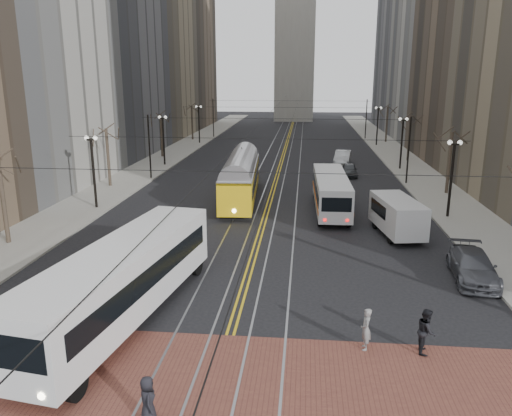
% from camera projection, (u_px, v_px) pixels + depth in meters
% --- Properties ---
extents(ground, '(260.00, 260.00, 0.00)m').
position_uv_depth(ground, '(233.00, 324.00, 21.55)').
color(ground, black).
rests_on(ground, ground).
extents(sidewalk_left, '(5.00, 140.00, 0.15)m').
position_uv_depth(sidewalk_left, '(170.00, 156.00, 66.23)').
color(sidewalk_left, gray).
rests_on(sidewalk_left, ground).
extents(sidewalk_right, '(5.00, 140.00, 0.15)m').
position_uv_depth(sidewalk_right, '(400.00, 159.00, 63.38)').
color(sidewalk_right, gray).
rests_on(sidewalk_right, ground).
extents(crosswalk_band, '(25.00, 6.00, 0.01)m').
position_uv_depth(crosswalk_band, '(217.00, 378.00, 17.70)').
color(crosswalk_band, brown).
rests_on(crosswalk_band, ground).
extents(streetcar_rails, '(4.80, 130.00, 0.02)m').
position_uv_depth(streetcar_rails, '(282.00, 158.00, 64.82)').
color(streetcar_rails, gray).
rests_on(streetcar_rails, ground).
extents(centre_lines, '(0.42, 130.00, 0.01)m').
position_uv_depth(centre_lines, '(282.00, 158.00, 64.82)').
color(centre_lines, gold).
rests_on(centre_lines, ground).
extents(building_left_mid, '(16.00, 20.00, 34.00)m').
position_uv_depth(building_left_mid, '(86.00, 22.00, 63.83)').
color(building_left_mid, slate).
rests_on(building_left_mid, ground).
extents(building_left_far, '(16.00, 20.00, 40.00)m').
position_uv_depth(building_left_far, '(168.00, 27.00, 101.52)').
color(building_left_far, brown).
rests_on(building_left_far, ground).
extents(building_right_mid, '(16.00, 20.00, 34.00)m').
position_uv_depth(building_right_mid, '(500.00, 18.00, 58.99)').
color(building_right_mid, brown).
rests_on(building_right_mid, ground).
extents(building_right_far, '(16.00, 20.00, 40.00)m').
position_uv_depth(building_right_far, '(425.00, 24.00, 96.68)').
color(building_right_far, slate).
rests_on(building_right_far, ground).
extents(lamp_posts, '(27.60, 57.20, 5.60)m').
position_uv_depth(lamp_posts, '(275.00, 156.00, 48.47)').
color(lamp_posts, black).
rests_on(lamp_posts, ground).
extents(street_trees, '(31.68, 53.28, 5.60)m').
position_uv_depth(street_trees, '(279.00, 147.00, 54.72)').
color(street_trees, '#382D23').
rests_on(street_trees, ground).
extents(trolley_wires, '(25.96, 120.00, 6.60)m').
position_uv_depth(trolley_wires, '(279.00, 139.00, 54.07)').
color(trolley_wires, black).
rests_on(trolley_wires, ground).
extents(transit_bus, '(4.83, 13.75, 3.37)m').
position_uv_depth(transit_bus, '(123.00, 284.00, 21.57)').
color(transit_bus, white).
rests_on(transit_bus, ground).
extents(streetcar, '(3.30, 13.80, 3.22)m').
position_uv_depth(streetcar, '(241.00, 182.00, 42.56)').
color(streetcar, yellow).
rests_on(streetcar, ground).
extents(rear_bus, '(2.64, 10.99, 2.85)m').
position_uv_depth(rear_bus, '(331.00, 193.00, 39.21)').
color(rear_bus, '#BDBDBD').
rests_on(rear_bus, ground).
extents(cargo_van, '(3.09, 5.94, 2.50)m').
position_uv_depth(cargo_van, '(397.00, 217.00, 33.19)').
color(cargo_van, silver).
rests_on(cargo_van, ground).
extents(sedan_grey, '(1.73, 4.01, 1.35)m').
position_uv_depth(sedan_grey, '(349.00, 170.00, 53.03)').
color(sedan_grey, '#393C40').
rests_on(sedan_grey, ground).
extents(sedan_silver, '(2.50, 5.30, 1.68)m').
position_uv_depth(sedan_silver, '(343.00, 158.00, 59.82)').
color(sedan_silver, '#B2B6BA').
rests_on(sedan_silver, ground).
extents(sedan_parked, '(2.56, 5.28, 1.48)m').
position_uv_depth(sedan_parked, '(473.00, 266.00, 26.08)').
color(sedan_parked, '#47494F').
rests_on(sedan_parked, ground).
extents(pedestrian_a, '(0.74, 0.89, 1.56)m').
position_uv_depth(pedestrian_a, '(148.00, 400.00, 15.26)').
color(pedestrian_a, black).
rests_on(pedestrian_a, crosswalk_band).
extents(pedestrian_b, '(0.41, 0.62, 1.70)m').
position_uv_depth(pedestrian_b, '(366.00, 329.00, 19.37)').
color(pedestrian_b, gray).
rests_on(pedestrian_b, crosswalk_band).
extents(pedestrian_c, '(0.81, 0.97, 1.80)m').
position_uv_depth(pedestrian_c, '(426.00, 331.00, 19.14)').
color(pedestrian_c, black).
rests_on(pedestrian_c, crosswalk_band).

